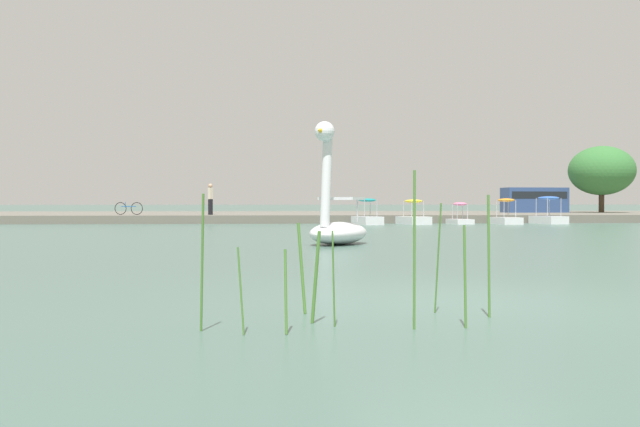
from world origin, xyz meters
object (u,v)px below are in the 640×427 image
(swan_boat, at_px, (337,221))
(bicycle_parked, at_px, (129,208))
(pedal_boat_orange, at_px, (506,217))
(tree_broadleaf_behind_dock, at_px, (602,171))
(pedal_boat_yellow, at_px, (413,217))
(pedal_boat_pink, at_px, (460,218))
(person_on_path, at_px, (210,198))
(pedal_boat_blue, at_px, (548,215))
(parked_van, at_px, (534,199))
(pedal_boat_teal, at_px, (367,217))

(swan_boat, xyz_separation_m, bicycle_parked, (-10.41, 23.16, 0.17))
(bicycle_parked, bearing_deg, pedal_boat_orange, -11.62)
(swan_boat, relative_size, tree_broadleaf_behind_dock, 0.54)
(swan_boat, bearing_deg, pedal_boat_yellow, 71.91)
(pedal_boat_yellow, relative_size, pedal_boat_pink, 1.35)
(person_on_path, bearing_deg, pedal_boat_pink, -13.22)
(swan_boat, relative_size, pedal_boat_blue, 1.47)
(pedal_boat_blue, bearing_deg, tree_broadleaf_behind_dock, 52.19)
(swan_boat, distance_m, person_on_path, 23.09)
(pedal_boat_pink, relative_size, parked_van, 0.39)
(bicycle_parked, distance_m, parked_van, 28.84)
(swan_boat, bearing_deg, pedal_boat_blue, 53.77)
(swan_boat, distance_m, pedal_boat_orange, 21.89)
(pedal_boat_yellow, relative_size, pedal_boat_blue, 1.03)
(swan_boat, distance_m, pedal_boat_yellow, 19.81)
(tree_broadleaf_behind_dock, xyz_separation_m, bicycle_parked, (-32.67, -6.60, -2.66))
(swan_boat, relative_size, bicycle_parked, 2.02)
(pedal_boat_blue, height_order, parked_van, parked_van)
(pedal_boat_orange, bearing_deg, pedal_boat_blue, 11.97)
(pedal_boat_pink, bearing_deg, pedal_boat_blue, 1.95)
(swan_boat, height_order, pedal_boat_yellow, swan_boat)
(pedal_boat_blue, bearing_deg, parked_van, 73.13)
(pedal_boat_pink, bearing_deg, parked_van, 52.81)
(tree_broadleaf_behind_dock, distance_m, bicycle_parked, 33.44)
(pedal_boat_orange, distance_m, tree_broadleaf_behind_dock, 15.82)
(bicycle_parked, bearing_deg, pedal_boat_pink, -12.00)
(person_on_path, bearing_deg, pedal_boat_blue, -9.25)
(tree_broadleaf_behind_dock, bearing_deg, parked_van, 172.03)
(swan_boat, xyz_separation_m, pedal_boat_orange, (11.42, 18.67, -0.28))
(pedal_boat_teal, bearing_deg, bicycle_parked, 162.30)
(pedal_boat_pink, height_order, bicycle_parked, bicycle_parked)
(swan_boat, xyz_separation_m, person_on_path, (-5.44, 22.42, 0.79))
(swan_boat, height_order, pedal_boat_teal, swan_boat)
(pedal_boat_orange, xyz_separation_m, parked_van, (6.07, 11.76, 1.05))
(pedal_boat_orange, height_order, tree_broadleaf_behind_dock, tree_broadleaf_behind_dock)
(pedal_boat_yellow, distance_m, tree_broadleaf_behind_dock, 19.72)
(swan_boat, distance_m, tree_broadleaf_behind_dock, 37.28)
(tree_broadleaf_behind_dock, xyz_separation_m, parked_van, (-4.77, 0.67, -2.06))
(pedal_boat_yellow, height_order, pedal_boat_blue, pedal_boat_blue)
(pedal_boat_orange, bearing_deg, person_on_path, 167.46)
(pedal_boat_blue, xyz_separation_m, bicycle_parked, (-24.51, 3.92, 0.38))
(pedal_boat_yellow, distance_m, person_on_path, 12.18)
(parked_van, bearing_deg, pedal_boat_blue, -106.87)
(pedal_boat_orange, bearing_deg, swan_boat, -121.45)
(pedal_boat_yellow, height_order, pedal_boat_orange, pedal_boat_orange)
(pedal_boat_teal, height_order, pedal_boat_pink, pedal_boat_teal)
(pedal_boat_yellow, xyz_separation_m, bicycle_parked, (-16.56, 4.33, 0.46))
(pedal_boat_yellow, relative_size, person_on_path, 1.33)
(pedal_boat_orange, distance_m, person_on_path, 17.31)
(pedal_boat_blue, height_order, bicycle_parked, pedal_boat_blue)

